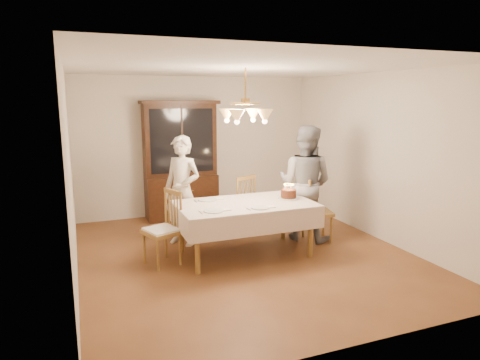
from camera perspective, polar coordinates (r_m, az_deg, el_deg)
name	(u,v)px	position (r m, az deg, el deg)	size (l,w,h in m)	color
ground	(245,254)	(6.22, 0.68, -9.87)	(5.00, 5.00, 0.00)	brown
room_shell	(245,144)	(5.85, 0.71, 4.77)	(5.00, 5.00, 5.00)	white
dining_table	(245,208)	(6.02, 0.69, -3.77)	(1.90, 1.10, 0.76)	brown
china_hutch	(181,162)	(7.95, -7.94, 2.36)	(1.38, 0.54, 2.16)	black
chair_far_side	(238,208)	(6.96, -0.20, -3.78)	(0.57, 0.56, 1.00)	brown
chair_left_end	(162,232)	(5.83, -10.34, -6.78)	(0.54, 0.56, 1.00)	brown
chair_right_end	(317,213)	(6.79, 10.18, -4.34)	(0.51, 0.53, 1.00)	brown
elderly_woman	(182,191)	(6.50, -7.71, -1.42)	(0.61, 0.40, 1.66)	beige
adult_in_grey	(305,183)	(6.74, 8.65, -0.40)	(0.87, 0.68, 1.80)	slate
birthday_cake	(289,194)	(6.28, 6.49, -1.90)	(0.30, 0.30, 0.22)	white
place_setting_near_left	(215,211)	(5.57, -3.38, -4.10)	(0.42, 0.27, 0.02)	white
place_setting_near_right	(261,208)	(5.72, 2.81, -3.70)	(0.38, 0.24, 0.02)	white
place_setting_far_left	(208,200)	(6.18, -4.24, -2.62)	(0.42, 0.27, 0.02)	white
chandelier	(245,115)	(5.82, 0.72, 8.64)	(0.62, 0.62, 0.73)	#BF8C3F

